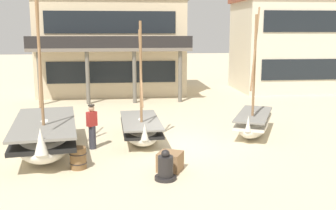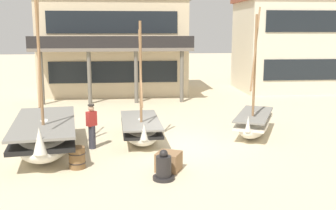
% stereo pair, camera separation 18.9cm
% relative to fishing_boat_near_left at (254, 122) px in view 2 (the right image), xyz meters
% --- Properties ---
extents(ground_plane, '(120.00, 120.00, 0.00)m').
position_rel_fishing_boat_near_left_xyz_m(ground_plane, '(-3.69, -1.26, -0.53)').
color(ground_plane, beige).
extents(fishing_boat_near_left, '(2.66, 3.82, 5.33)m').
position_rel_fishing_boat_near_left_xyz_m(fishing_boat_near_left, '(0.00, 0.00, 0.00)').
color(fishing_boat_near_left, silver).
rests_on(fishing_boat_near_left, ground).
extents(fishing_boat_centre_large, '(2.83, 5.54, 5.77)m').
position_rel_fishing_boat_near_left_xyz_m(fishing_boat_centre_large, '(-8.33, -1.62, 0.12)').
color(fishing_boat_centre_large, silver).
rests_on(fishing_boat_centre_large, ground).
extents(fishing_boat_far_right, '(1.63, 3.88, 4.73)m').
position_rel_fishing_boat_near_left_xyz_m(fishing_boat_far_right, '(-4.82, -0.40, -0.04)').
color(fishing_boat_far_right, silver).
rests_on(fishing_boat_far_right, ground).
extents(fisherman_by_hull, '(0.42, 0.40, 1.68)m').
position_rel_fishing_boat_near_left_xyz_m(fisherman_by_hull, '(-6.67, -1.37, 0.31)').
color(fisherman_by_hull, '#33333D').
rests_on(fisherman_by_hull, ground).
extents(capstan_winch, '(0.66, 0.66, 0.93)m').
position_rel_fishing_boat_near_left_xyz_m(capstan_winch, '(-4.28, -4.79, -0.17)').
color(capstan_winch, black).
rests_on(capstan_winch, ground).
extents(wooden_barrel, '(0.56, 0.56, 0.70)m').
position_rel_fishing_boat_near_left_xyz_m(wooden_barrel, '(-6.97, -3.52, -0.18)').
color(wooden_barrel, brown).
rests_on(wooden_barrel, ground).
extents(cargo_crate, '(0.95, 0.95, 0.59)m').
position_rel_fishing_boat_near_left_xyz_m(cargo_crate, '(-4.06, -4.03, -0.23)').
color(cargo_crate, olive).
rests_on(cargo_crate, ground).
extents(harbor_building_main, '(10.15, 7.53, 6.57)m').
position_rel_fishing_boat_near_left_xyz_m(harbor_building_main, '(-6.18, 12.36, 2.77)').
color(harbor_building_main, beige).
rests_on(harbor_building_main, ground).
extents(harbor_building_annex, '(10.17, 5.64, 6.68)m').
position_rel_fishing_boat_near_left_xyz_m(harbor_building_annex, '(7.84, 12.38, 2.82)').
color(harbor_building_annex, beige).
rests_on(harbor_building_annex, ground).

